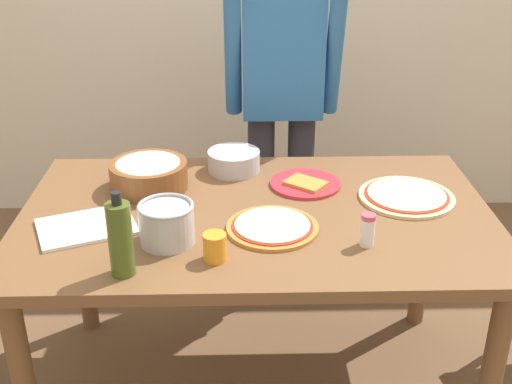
{
  "coord_description": "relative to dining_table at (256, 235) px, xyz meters",
  "views": [
    {
      "loc": [
        -0.05,
        -1.94,
        1.76
      ],
      "look_at": [
        0.0,
        0.05,
        0.81
      ],
      "focal_mm": 45.25,
      "sensor_mm": 36.0,
      "label": 1
    }
  ],
  "objects": [
    {
      "name": "dining_table",
      "position": [
        0.0,
        0.0,
        0.0
      ],
      "size": [
        1.6,
        0.96,
        0.76
      ],
      "color": "brown",
      "rests_on": "ground"
    },
    {
      "name": "person_cook",
      "position": [
        0.13,
        0.76,
        0.27
      ],
      "size": [
        0.49,
        0.25,
        1.62
      ],
      "color": "#2D2D38",
      "rests_on": "ground"
    },
    {
      "name": "pizza_raw_on_board",
      "position": [
        0.53,
        0.09,
        0.1
      ],
      "size": [
        0.34,
        0.34,
        0.02
      ],
      "color": "beige",
      "rests_on": "dining_table"
    },
    {
      "name": "pizza_cooked_on_tray",
      "position": [
        0.05,
        -0.12,
        0.1
      ],
      "size": [
        0.3,
        0.3,
        0.02
      ],
      "color": "#C67A33",
      "rests_on": "dining_table"
    },
    {
      "name": "plate_with_slice",
      "position": [
        0.19,
        0.2,
        0.1
      ],
      "size": [
        0.26,
        0.26,
        0.02
      ],
      "color": "red",
      "rests_on": "dining_table"
    },
    {
      "name": "popcorn_bowl",
      "position": [
        -0.38,
        0.2,
        0.15
      ],
      "size": [
        0.28,
        0.28,
        0.11
      ],
      "color": "brown",
      "rests_on": "dining_table"
    },
    {
      "name": "mixing_bowl_steel",
      "position": [
        -0.08,
        0.35,
        0.13
      ],
      "size": [
        0.2,
        0.2,
        0.08
      ],
      "color": "#B7B7BC",
      "rests_on": "dining_table"
    },
    {
      "name": "olive_oil_bottle",
      "position": [
        -0.39,
        -0.37,
        0.2
      ],
      "size": [
        0.07,
        0.07,
        0.26
      ],
      "color": "#47561E",
      "rests_on": "dining_table"
    },
    {
      "name": "steel_pot",
      "position": [
        -0.28,
        -0.2,
        0.16
      ],
      "size": [
        0.17,
        0.17,
        0.13
      ],
      "color": "#B7B7BC",
      "rests_on": "dining_table"
    },
    {
      "name": "cup_orange",
      "position": [
        -0.13,
        -0.3,
        0.13
      ],
      "size": [
        0.07,
        0.07,
        0.08
      ],
      "primitive_type": "cylinder",
      "color": "orange",
      "rests_on": "dining_table"
    },
    {
      "name": "salt_shaker",
      "position": [
        0.33,
        -0.23,
        0.14
      ],
      "size": [
        0.04,
        0.04,
        0.11
      ],
      "color": "white",
      "rests_on": "dining_table"
    },
    {
      "name": "cutting_board_white",
      "position": [
        -0.55,
        -0.1,
        0.1
      ],
      "size": [
        0.36,
        0.32,
        0.01
      ],
      "primitive_type": "cube",
      "rotation": [
        0.0,
        0.0,
        0.38
      ],
      "color": "white",
      "rests_on": "dining_table"
    }
  ]
}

